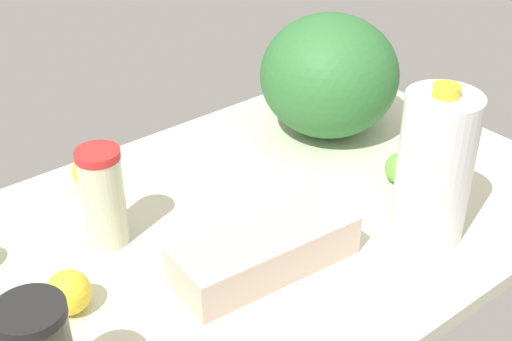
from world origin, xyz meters
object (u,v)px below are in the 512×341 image
Objects in this scene: watermelon at (329,76)px; milk_jug at (435,167)px; egg_carton at (265,250)px; lemon_loose at (68,293)px; tumbler_cup at (103,197)px; lemon_far_back at (91,171)px; lime_near_front at (401,168)px.

milk_jug is (12.45, 37.53, 0.35)cm from watermelon.
egg_carton is 31.12cm from milk_jug.
milk_jug is 4.08× the size of lemon_loose.
lemon_far_back is (-5.97, -16.88, -5.45)cm from tumbler_cup.
lime_near_front is at bearing 159.90° from tumbler_cup.
lemon_loose is at bearing 42.01° from tumbler_cup.
milk_jug is at bearing 159.70° from lemon_loose.
watermelon reaches higher than egg_carton.
lime_near_front is at bearing 173.36° from lemon_loose.
milk_jug is 18.89cm from lime_near_front.
watermelon is 1.63× the size of tumbler_cup.
egg_carton is 4.93× the size of lime_near_front.
milk_jug reaches higher than watermelon.
egg_carton is 1.09× the size of milk_jug.
milk_jug reaches higher than egg_carton.
lemon_loose is at bearing 56.48° from lemon_far_back.
tumbler_cup is 18.72cm from lemon_far_back.
watermelon is at bearing -166.57° from lemon_loose.
egg_carton reaches higher than lemon_loose.
milk_jug is 61.31cm from lemon_loose.
egg_carton and lemon_far_back have the same top height.
egg_carton is at bearing -20.19° from milk_jug.
lemon_loose is at bearing 13.43° from watermelon.
lemon_far_back and lemon_loose have the same top height.
lime_near_front is (-36.51, -3.16, -0.42)cm from egg_carton.
egg_carton is 4.40× the size of lemon_far_back.
tumbler_cup is 0.64× the size of milk_jug.
milk_jug is 63.09cm from lemon_far_back.
tumbler_cup is 56.32cm from lime_near_front.
tumbler_cup reaches higher than egg_carton.
watermelon is 4.20× the size of lemon_far_back.
tumbler_cup is 2.88× the size of lime_near_front.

